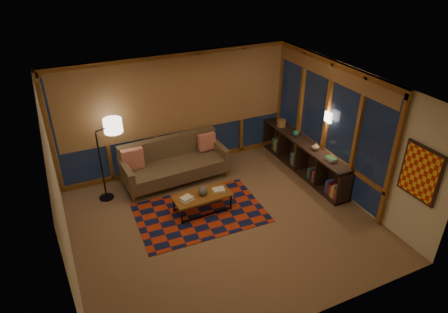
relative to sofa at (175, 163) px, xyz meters
name	(u,v)px	position (x,y,z in m)	size (l,w,h in m)	color
floor	(223,222)	(0.33, -1.82, -0.47)	(5.50, 5.00, 0.01)	brown
ceiling	(223,89)	(0.33, -1.82, 2.23)	(5.50, 5.00, 0.01)	silver
walls	(223,162)	(0.33, -1.82, 0.88)	(5.51, 5.01, 2.70)	beige
window_wall_back	(178,113)	(0.33, 0.61, 0.88)	(5.30, 0.16, 2.60)	brown
window_wall_right	(325,123)	(3.01, -1.22, 0.88)	(0.16, 3.70, 2.60)	brown
wall_art	(420,173)	(3.04, -3.67, 0.98)	(0.06, 0.74, 0.94)	red
wall_sconce	(328,117)	(2.95, -1.37, 1.08)	(0.12, 0.18, 0.22)	#F0E1C7
sofa	(175,163)	(0.00, 0.00, 0.00)	(2.28, 0.92, 0.93)	brown
pillow_left	(133,159)	(-0.88, 0.13, 0.23)	(0.46, 0.15, 0.46)	red
pillow_right	(207,143)	(0.86, 0.20, 0.20)	(0.39, 0.13, 0.39)	red
area_rug	(200,213)	(0.04, -1.36, -0.46)	(2.48, 1.66, 0.01)	#B22F12
coffee_table	(202,203)	(0.12, -1.30, -0.28)	(1.15, 0.53, 0.38)	brown
book_stack_a	(186,198)	(-0.22, -1.33, -0.05)	(0.26, 0.21, 0.08)	white
book_stack_b	(219,190)	(0.48, -1.31, -0.06)	(0.21, 0.17, 0.04)	white
ceramic_pot	(203,191)	(0.13, -1.30, 0.01)	(0.19, 0.19, 0.19)	#29292D
floor_lamp	(101,163)	(-1.55, -0.03, 0.38)	(0.57, 0.37, 1.70)	black
bookshelf	(302,156)	(2.82, -0.82, -0.09)	(0.40, 3.00, 0.75)	black
basket	(281,123)	(2.80, 0.12, 0.37)	(0.22, 0.22, 0.17)	#A67147
teal_bowl	(296,133)	(2.82, -0.49, 0.36)	(0.15, 0.15, 0.15)	#217062
vase	(316,146)	(2.82, -1.25, 0.37)	(0.16, 0.16, 0.17)	tan
shelf_book_stack	(331,159)	(2.82, -1.78, 0.32)	(0.19, 0.27, 0.08)	white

